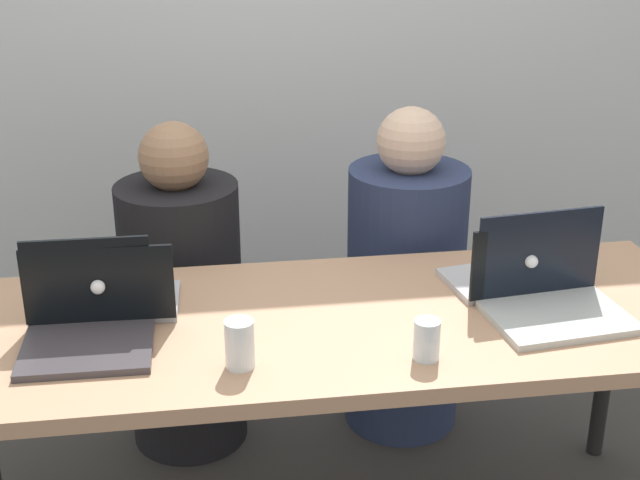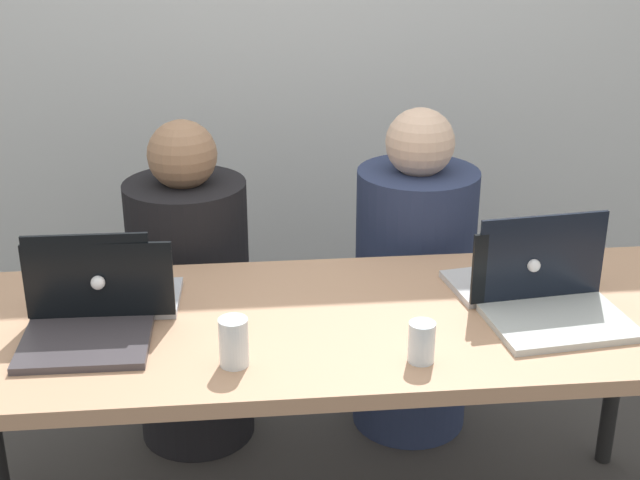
# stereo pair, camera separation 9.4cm
# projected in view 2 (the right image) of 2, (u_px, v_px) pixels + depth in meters

# --- Properties ---
(back_wall) EXTENTS (5.13, 0.10, 2.52)m
(back_wall) POSITION_uv_depth(u_px,v_px,m) (283.00, 9.00, 3.35)
(back_wall) COLOR silver
(back_wall) RESTS_ON ground
(desk) EXTENTS (1.97, 0.72, 0.72)m
(desk) POSITION_uv_depth(u_px,v_px,m) (323.00, 339.00, 2.23)
(desk) COLOR tan
(desk) RESTS_ON ground
(person_on_left) EXTENTS (0.45, 0.45, 1.07)m
(person_on_left) POSITION_uv_depth(u_px,v_px,m) (191.00, 303.00, 2.83)
(person_on_left) COLOR black
(person_on_left) RESTS_ON ground
(person_on_right) EXTENTS (0.47, 0.47, 1.09)m
(person_on_right) POSITION_uv_depth(u_px,v_px,m) (413.00, 291.00, 2.89)
(person_on_right) COLOR navy
(person_on_right) RESTS_ON ground
(laptop_back_left) EXTENTS (0.37, 0.25, 0.21)m
(laptop_back_left) POSITION_uv_depth(u_px,v_px,m) (106.00, 293.00, 2.24)
(laptop_back_left) COLOR #ADB2BB
(laptop_back_left) RESTS_ON desk
(laptop_front_right) EXTENTS (0.36, 0.30, 0.24)m
(laptop_front_right) POSITION_uv_depth(u_px,v_px,m) (553.00, 299.00, 2.19)
(laptop_front_right) COLOR #B1B6B3
(laptop_front_right) RESTS_ON desk
(laptop_back_right) EXTENTS (0.35, 0.26, 0.21)m
(laptop_back_right) POSITION_uv_depth(u_px,v_px,m) (517.00, 276.00, 2.33)
(laptop_back_right) COLOR #B3B3B7
(laptop_back_right) RESTS_ON desk
(laptop_front_left) EXTENTS (0.30, 0.28, 0.23)m
(laptop_front_left) POSITION_uv_depth(u_px,v_px,m) (86.00, 319.00, 2.10)
(laptop_front_left) COLOR #3D383C
(laptop_front_left) RESTS_ON desk
(water_glass_left) EXTENTS (0.07, 0.07, 0.11)m
(water_glass_left) POSITION_uv_depth(u_px,v_px,m) (234.00, 345.00, 1.98)
(water_glass_left) COLOR white
(water_glass_left) RESTS_ON desk
(water_glass_right) EXTENTS (0.06, 0.06, 0.10)m
(water_glass_right) POSITION_uv_depth(u_px,v_px,m) (421.00, 345.00, 2.00)
(water_glass_right) COLOR silver
(water_glass_right) RESTS_ON desk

